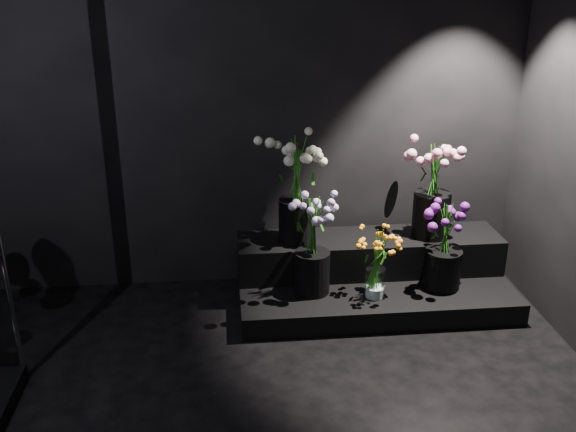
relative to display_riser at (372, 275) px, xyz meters
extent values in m
plane|color=black|center=(-0.86, 0.39, 1.22)|extent=(4.00, 0.00, 4.00)
cube|color=black|center=(0.00, -0.10, -0.10)|extent=(1.95, 0.87, 0.16)
cube|color=black|center=(0.00, 0.12, 0.12)|extent=(1.95, 0.43, 0.27)
cylinder|color=white|center=(-0.05, -0.30, 0.09)|extent=(0.14, 0.14, 0.22)
cylinder|color=black|center=(-0.47, -0.18, 0.13)|extent=(0.25, 0.25, 0.30)
cylinder|color=black|center=(0.46, -0.20, 0.12)|extent=(0.26, 0.26, 0.28)
cylinder|color=black|center=(-0.55, 0.11, 0.41)|extent=(0.26, 0.26, 0.32)
cylinder|color=black|center=(0.44, 0.09, 0.42)|extent=(0.27, 0.27, 0.33)
camera|label=1|loc=(-1.04, -4.14, 2.14)|focal=40.00mm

